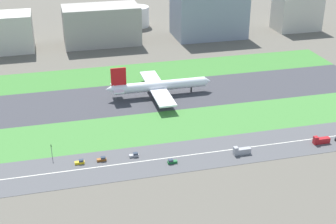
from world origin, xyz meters
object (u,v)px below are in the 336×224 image
car_6 (80,162)px  terminal_building (0,33)px  car_2 (102,159)px  cargo_warehouse (297,13)px  airliner (157,86)px  truck_0 (321,140)px  hangar_building (101,25)px  office_tower (209,13)px  fuel_tank_west (136,17)px  car_5 (134,155)px  truck_1 (241,151)px  traffic_light (52,150)px  car_4 (172,162)px

car_6 → terminal_building: terminal_building is taller
car_2 → cargo_warehouse: bearing=43.2°
airliner → truck_0: airliner is taller
car_6 → hangar_building: size_ratio=0.07×
car_6 → car_2: size_ratio=1.00×
terminal_building → office_tower: office_tower is taller
car_2 → fuel_tank_west: fuel_tank_west is taller
car_6 → office_tower: (122.95, 182.00, 18.11)m
car_6 → hangar_building: (33.49, 182.00, 14.22)m
car_5 → car_6: bearing=180.0°
fuel_tank_west → truck_1: bearing=-88.8°
car_6 → truck_0: truck_0 is taller
airliner → fuel_tank_west: airliner is taller
traffic_light → cargo_warehouse: bearing=38.8°
car_6 → office_tower: 220.38m
truck_1 → cargo_warehouse: 231.79m
car_6 → car_2: 10.05m
terminal_building → fuel_tank_west: bearing=21.6°
fuel_tank_west → truck_0: bearing=-78.8°
car_2 → car_4: 32.41m
car_4 → truck_0: size_ratio=0.52×
car_2 → car_4: (30.83, -10.00, 0.00)m
car_5 → fuel_tank_west: (44.81, 227.00, 7.87)m
truck_1 → car_2: size_ratio=1.91×
car_2 → terminal_building: (-53.42, 182.00, 13.30)m
office_tower → traffic_light: bearing=-127.8°
car_5 → office_tower: bearing=61.8°
terminal_building → cargo_warehouse: (247.47, 0.00, 0.50)m
traffic_light → office_tower: 220.77m
car_2 → traffic_light: (-22.17, 7.99, 3.37)m
truck_0 → hangar_building: bearing=-66.5°
cargo_warehouse → car_6: bearing=-138.3°
car_6 → office_tower: office_tower is taller
terminal_building → truck_1: bearing=-58.4°
truck_1 → fuel_tank_west: (-4.88, 237.00, 7.12)m
traffic_light → office_tower: size_ratio=0.12×
terminal_building → truck_0: bearing=-50.2°
car_5 → car_6: size_ratio=1.00×
office_tower → cargo_warehouse: (81.15, 0.00, -4.31)m
car_2 → fuel_tank_west: size_ratio=0.19×
cargo_warehouse → fuel_tank_west: 141.55m
car_2 → traffic_light: 23.81m
hangar_building → office_tower: 89.55m
car_4 → hangar_building: hangar_building is taller
traffic_light → fuel_tank_west: fuel_tank_west is taller
truck_1 → terminal_building: terminal_building is taller
fuel_tank_west → airliner: bearing=-96.3°
car_4 → traffic_light: traffic_light is taller
fuel_tank_west → car_4: bearing=-97.0°
airliner → truck_1: (22.53, -78.00, -4.56)m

